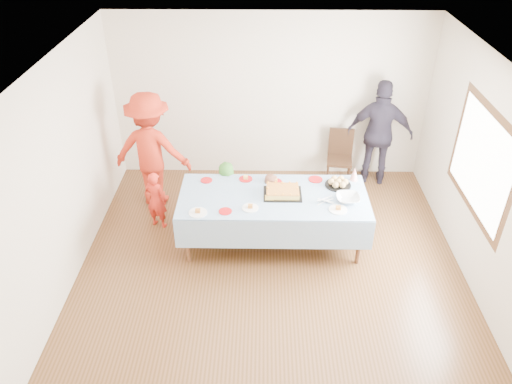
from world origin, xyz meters
TOP-DOWN VIEW (x-y plane):
  - ground at (0.00, 0.00)m, footprint 5.00×5.00m
  - room_walls at (0.05, 0.00)m, footprint 5.04×5.04m
  - party_table at (0.03, 0.52)m, footprint 2.50×1.10m
  - birthday_cake at (0.15, 0.56)m, footprint 0.50×0.39m
  - rolls_tray at (0.92, 0.79)m, footprint 0.36×0.36m
  - punch_bowl at (1.00, 0.42)m, footprint 0.31×0.31m
  - party_hat at (1.15, 0.94)m, footprint 0.11×0.11m
  - fork_pile at (0.71, 0.39)m, footprint 0.24×0.18m
  - plate_red_far_a at (-0.89, 0.89)m, footprint 0.17×0.17m
  - plate_red_far_b at (-0.35, 0.94)m, footprint 0.19×0.19m
  - plate_red_far_c at (0.06, 0.87)m, footprint 0.19×0.19m
  - plate_red_far_d at (0.62, 0.94)m, footprint 0.20×0.20m
  - plate_red_near at (-0.58, 0.15)m, footprint 0.17×0.17m
  - plate_white_left at (-0.92, 0.11)m, footprint 0.23×0.23m
  - plate_white_mid at (-0.27, 0.23)m, footprint 0.21×0.21m
  - plate_white_right at (0.85, 0.21)m, footprint 0.23×0.23m
  - dining_chair at (1.14, 2.19)m, footprint 0.45×0.45m
  - toddler_left at (-1.63, 0.90)m, footprint 0.38×0.31m
  - toddler_mid at (-0.63, 1.12)m, footprint 0.52×0.42m
  - toddler_right at (-0.02, 0.90)m, footprint 0.50×0.43m
  - adult_left at (-1.78, 1.56)m, footprint 1.23×0.79m
  - adult_right at (1.74, 2.20)m, footprint 1.09×0.63m

SIDE VIEW (x-z plane):
  - ground at x=0.00m, z-range 0.00..0.00m
  - toddler_right at x=-0.02m, z-range 0.00..0.88m
  - toddler_left at x=-1.63m, z-range 0.00..0.89m
  - toddler_mid at x=-0.63m, z-range 0.00..0.92m
  - dining_chair at x=1.14m, z-range 0.05..0.97m
  - party_table at x=0.03m, z-range 0.33..1.11m
  - plate_red_far_a at x=-0.89m, z-range 0.78..0.79m
  - plate_red_far_b at x=-0.35m, z-range 0.78..0.79m
  - plate_red_far_c at x=0.06m, z-range 0.78..0.79m
  - plate_red_far_d at x=0.62m, z-range 0.78..0.79m
  - plate_red_near at x=-0.58m, z-range 0.78..0.79m
  - plate_white_left at x=-0.92m, z-range 0.78..0.79m
  - plate_white_mid at x=-0.27m, z-range 0.78..0.79m
  - plate_white_right at x=0.85m, z-range 0.78..0.79m
  - fork_pile at x=0.71m, z-range 0.78..0.85m
  - punch_bowl at x=1.00m, z-range 0.78..0.86m
  - birthday_cake at x=0.15m, z-range 0.78..0.87m
  - rolls_tray at x=0.92m, z-range 0.77..0.88m
  - party_hat at x=1.15m, z-range 0.78..0.97m
  - adult_right at x=1.74m, z-range 0.00..1.76m
  - adult_left at x=-1.78m, z-range 0.00..1.79m
  - room_walls at x=0.05m, z-range 0.41..3.13m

